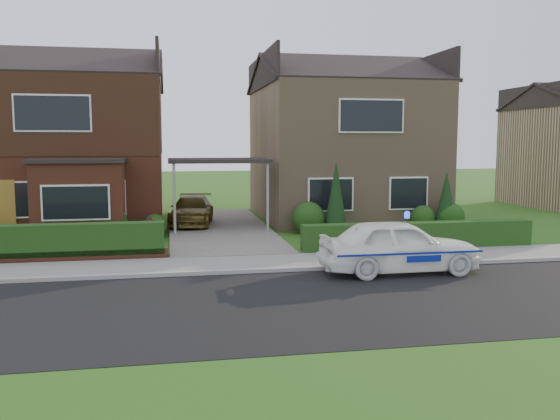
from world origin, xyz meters
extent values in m
plane|color=#295316|center=(0.00, 0.00, 0.00)|extent=(120.00, 120.00, 0.00)
cube|color=black|center=(0.00, 0.00, 0.00)|extent=(60.00, 6.00, 0.02)
cube|color=#9E9993|center=(0.00, 3.05, 0.06)|extent=(60.00, 0.16, 0.12)
cube|color=slate|center=(0.00, 4.10, 0.05)|extent=(60.00, 2.00, 0.10)
cube|color=#295316|center=(0.00, -5.00, 0.00)|extent=(60.00, 4.00, 0.01)
cube|color=#666059|center=(0.00, 11.00, 0.06)|extent=(3.80, 12.00, 0.12)
cube|color=brown|center=(-5.80, 14.00, 2.90)|extent=(7.20, 8.00, 5.80)
cube|color=white|center=(-7.38, 9.98, 1.40)|extent=(1.80, 0.08, 1.30)
cube|color=white|center=(-4.22, 9.98, 1.40)|extent=(1.60, 0.08, 1.30)
cube|color=white|center=(-5.80, 9.98, 4.40)|extent=(2.60, 0.08, 1.30)
cube|color=black|center=(-5.80, 14.00, 4.35)|extent=(7.26, 8.06, 2.90)
cube|color=brown|center=(-4.94, 9.30, 1.35)|extent=(3.00, 1.40, 2.70)
cube|color=black|center=(-4.94, 9.30, 2.77)|extent=(3.20, 1.60, 0.14)
cube|color=#93785A|center=(5.80, 14.00, 2.90)|extent=(7.20, 8.00, 5.80)
cube|color=white|center=(4.22, 9.98, 1.40)|extent=(1.80, 0.08, 1.30)
cube|color=white|center=(7.38, 9.98, 1.40)|extent=(1.60, 0.08, 1.30)
cube|color=white|center=(5.80, 9.98, 4.40)|extent=(2.60, 0.08, 1.30)
cube|color=black|center=(0.00, 11.00, 2.70)|extent=(3.80, 3.00, 0.14)
cylinder|color=gray|center=(-1.70, 9.60, 1.35)|extent=(0.10, 0.10, 2.70)
cylinder|color=gray|center=(1.70, 9.60, 1.35)|extent=(0.10, 0.10, 2.70)
cube|color=brown|center=(-5.80, 5.30, 0.18)|extent=(7.70, 0.25, 0.36)
cube|color=#123B13|center=(-5.80, 5.45, 0.00)|extent=(7.50, 0.55, 0.90)
cube|color=#123B13|center=(5.80, 5.35, 0.00)|extent=(7.50, 0.55, 0.80)
sphere|color=#123B13|center=(-4.00, 9.30, 0.66)|extent=(1.32, 1.32, 1.32)
sphere|color=#123B13|center=(-2.40, 9.60, 0.42)|extent=(0.84, 0.84, 0.84)
sphere|color=#123B13|center=(3.20, 9.40, 0.60)|extent=(1.20, 1.20, 1.20)
sphere|color=#123B13|center=(7.80, 9.50, 0.48)|extent=(0.96, 0.96, 0.96)
sphere|color=#123B13|center=(8.80, 9.20, 0.54)|extent=(1.08, 1.08, 1.08)
cone|color=black|center=(4.20, 9.20, 1.30)|extent=(0.90, 0.90, 2.60)
cone|color=black|center=(8.60, 9.20, 1.10)|extent=(0.90, 0.90, 2.20)
imported|color=white|center=(3.94, 2.40, 0.70)|extent=(1.66, 4.13, 1.41)
sphere|color=#193FF2|center=(4.15, 2.40, 1.49)|extent=(0.17, 0.17, 0.17)
cube|color=navy|center=(3.94, 1.56, 0.65)|extent=(3.80, 0.02, 0.05)
cube|color=navy|center=(3.94, 3.24, 0.65)|extent=(3.80, 0.01, 0.05)
ellipsoid|color=black|center=(2.79, 2.30, 0.98)|extent=(0.22, 0.17, 0.21)
sphere|color=white|center=(2.80, 2.24, 0.97)|extent=(0.11, 0.11, 0.11)
sphere|color=black|center=(2.81, 2.28, 1.12)|extent=(0.13, 0.13, 0.13)
cone|color=black|center=(2.76, 2.29, 1.19)|extent=(0.04, 0.04, 0.05)
cone|color=black|center=(2.85, 2.29, 1.19)|extent=(0.04, 0.04, 0.05)
imported|color=brown|center=(-1.00, 11.95, 0.68)|extent=(2.09, 4.06, 1.13)
imported|color=gray|center=(-6.39, 6.00, 0.43)|extent=(0.51, 0.41, 0.86)
imported|color=gray|center=(-2.50, 6.00, 0.36)|extent=(0.51, 0.50, 0.72)
imported|color=gray|center=(-2.50, 9.00, 0.40)|extent=(0.55, 0.55, 0.81)
camera|label=1|loc=(-1.88, -11.90, 3.37)|focal=38.00mm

